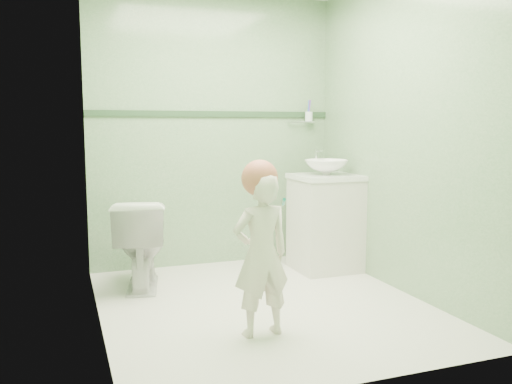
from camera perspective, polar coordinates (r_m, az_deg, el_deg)
name	(u,v)px	position (r m, az deg, el deg)	size (l,w,h in m)	color
ground	(263,305)	(3.87, 0.78, -11.80)	(2.50, 2.50, 0.00)	silver
room_shell	(264,133)	(3.66, 0.81, 6.26)	(2.50, 2.54, 2.40)	#719C6F
trim_stripe	(214,114)	(4.84, -4.46, 8.21)	(2.20, 0.02, 0.05)	#2A462B
vanity	(325,224)	(4.72, 7.32, -3.37)	(0.52, 0.50, 0.80)	silver
counter	(326,177)	(4.67, 7.40, 1.58)	(0.54, 0.52, 0.04)	white
basin	(326,167)	(4.66, 7.41, 2.61)	(0.37, 0.37, 0.13)	white
faucet	(317,157)	(4.82, 6.41, 3.72)	(0.03, 0.13, 0.18)	silver
cup_holder	(308,117)	(5.10, 5.51, 7.92)	(0.26, 0.07, 0.21)	silver
toilet	(141,243)	(4.28, -12.07, -5.28)	(0.39, 0.68, 0.70)	white
toddler	(261,255)	(3.22, 0.55, -6.65)	(0.36, 0.23, 0.98)	silver
hair_cap	(260,178)	(3.16, 0.40, 1.47)	(0.22, 0.22, 0.22)	#B86149
teal_toothbrush	(282,201)	(3.08, 2.79, -0.96)	(0.11, 0.14, 0.08)	#067F71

